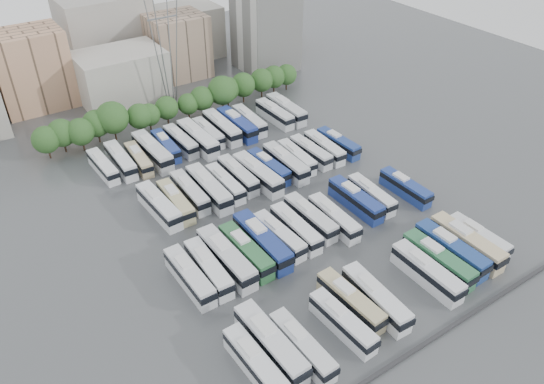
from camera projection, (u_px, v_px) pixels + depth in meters
ground at (285, 215)px, 92.11m from camera, size 220.00×220.00×0.00m
parapet at (429, 341)px, 69.55m from camera, size 56.00×0.50×0.50m
tree_line at (175, 104)px, 117.90m from camera, size 64.31×7.89×8.72m
city_buildings at (98, 55)px, 133.01m from camera, size 102.00×35.00×20.00m
apartment_tower at (266, 20)px, 139.44m from camera, size 14.00×14.00×26.00m
electricity_pylon at (164, 29)px, 116.23m from camera, size 9.00×6.91×33.83m
bus_r0_s0 at (256, 364)px, 64.87m from camera, size 2.86×11.75×3.67m
bus_r0_s1 at (271, 343)px, 67.09m from camera, size 3.20×13.36×4.17m
bus_r0_s2 at (302, 346)px, 67.07m from camera, size 2.77×11.61×3.63m
bus_r0_s4 at (343, 322)px, 70.30m from camera, size 3.00×11.43×3.55m
bus_r0_s5 at (350, 301)px, 73.28m from camera, size 3.09×11.86×3.69m
bus_r0_s6 at (376, 298)px, 73.61m from camera, size 3.29×12.56×3.91m
bus_r0_s9 at (427, 272)px, 77.83m from camera, size 2.81×12.51×3.92m
bus_r0_s10 at (438, 260)px, 79.90m from camera, size 2.95×12.67×3.96m
bus_r0_s11 at (451, 250)px, 81.72m from camera, size 2.94×12.98×4.07m
bus_r0_s12 at (467, 242)px, 83.10m from camera, size 2.90×13.16×4.13m
bus_r0_s13 at (478, 237)px, 84.69m from camera, size 2.55×10.97×3.43m
bus_r1_s0 at (190, 276)px, 77.16m from camera, size 2.79×12.14×3.80m
bus_r1_s1 at (209, 268)px, 78.57m from camera, size 3.04×12.13×3.78m
bus_r1_s2 at (226, 258)px, 80.08m from camera, size 3.23×13.65×4.26m
bus_r1_s3 at (246, 251)px, 81.59m from camera, size 2.96×12.47×3.90m
bus_r1_s4 at (262, 241)px, 83.21m from camera, size 3.07×13.66×4.28m
bus_r1_s5 at (279, 236)px, 84.84m from camera, size 3.09×11.64×3.62m
bus_r1_s6 at (296, 228)px, 86.32m from camera, size 2.72×11.82×3.70m
bus_r1_s7 at (310, 217)px, 88.60m from camera, size 2.80×12.00×3.75m
bus_r1_s8 at (334, 218)px, 88.58m from camera, size 2.89×11.78×3.67m
bus_r1_s10 at (356, 199)px, 92.71m from camera, size 2.72×12.26×3.84m
bus_r1_s11 at (371, 194)px, 94.23m from camera, size 2.93×11.18×3.48m
bus_r1_s13 at (405, 187)px, 96.08m from camera, size 2.59×11.18×3.50m
bus_r2_s1 at (159, 206)px, 91.14m from camera, size 3.37×12.67×3.94m
bus_r2_s2 at (176, 201)px, 92.43m from camera, size 2.84×11.59×3.62m
bus_r2_s3 at (190, 192)px, 94.68m from camera, size 2.79×11.84×3.70m
bus_r2_s4 at (209, 188)px, 95.21m from camera, size 3.13×13.41×4.19m
bus_r2_s5 at (225, 183)px, 97.09m from camera, size 2.50×11.23×3.52m
bus_r2_s6 at (238, 175)px, 99.21m from camera, size 2.61×11.74×3.68m
bus_r2_s7 at (258, 174)px, 99.13m from camera, size 3.46×13.28×4.13m
bus_r2_s8 at (269, 167)px, 101.65m from camera, size 3.04×11.53×3.58m
bus_r2_s9 at (286, 163)px, 102.52m from camera, size 2.94×12.70×3.97m
bus_r2_s10 at (297, 157)px, 104.69m from camera, size 2.97×11.19×3.48m
bus_r2_s11 at (311, 152)px, 106.27m from camera, size 2.75×11.26×3.51m
bus_r2_s12 at (324, 147)px, 107.62m from camera, size 2.89×11.48×3.58m
bus_r2_s13 at (338, 143)px, 109.11m from camera, size 3.00×11.26×3.50m
bus_r3_s0 at (103, 166)px, 101.94m from camera, size 2.85×11.09×3.45m
bus_r3_s1 at (121, 160)px, 103.38m from camera, size 2.82×12.17×3.81m
bus_r3_s2 at (139, 159)px, 104.10m from camera, size 2.93×10.98×3.41m
bus_r3_s3 at (152, 151)px, 105.76m from camera, size 3.45×13.74×4.28m
bus_r3_s4 at (166, 146)px, 108.32m from camera, size 2.85×11.08×3.45m
bus_r3_s5 at (181, 141)px, 109.76m from camera, size 2.88×11.63×3.63m
bus_r3_s6 at (198, 138)px, 110.05m from camera, size 3.18×13.65×4.27m
bus_r3_s7 at (208, 133)px, 112.86m from camera, size 2.46×10.97×3.44m
bus_r3_s8 at (222, 127)px, 114.17m from camera, size 2.99×13.05×4.08m
bus_r3_s9 at (237, 124)px, 115.25m from camera, size 2.93×13.08×4.10m
bus_r3_s10 at (249, 120)px, 117.13m from camera, size 3.15×11.97×3.72m
bus_r3_s12 at (275, 114)px, 119.71m from camera, size 2.84×12.09×3.78m
bus_r3_s13 at (286, 109)px, 121.26m from camera, size 3.00×13.00×4.07m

